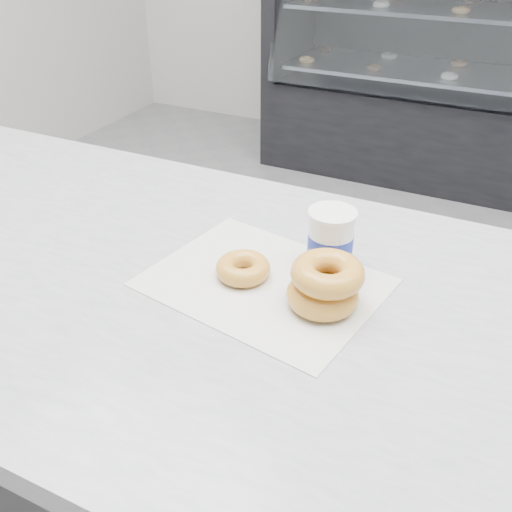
{
  "coord_description": "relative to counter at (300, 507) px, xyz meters",
  "views": [
    {
      "loc": [
        0.2,
        -1.21,
        1.4
      ],
      "look_at": [
        -0.12,
        -0.55,
        0.94
      ],
      "focal_mm": 40.0,
      "sensor_mm": 36.0,
      "label": 1
    }
  ],
  "objects": [
    {
      "name": "ground",
      "position": [
        0.0,
        0.6,
        -0.45
      ],
      "size": [
        5.0,
        5.0,
        0.0
      ],
      "primitive_type": "plane",
      "color": "gray",
      "rests_on": "ground"
    },
    {
      "name": "counter",
      "position": [
        0.0,
        0.0,
        0.0
      ],
      "size": [
        3.06,
        0.76,
        0.9
      ],
      "color": "#333335",
      "rests_on": "ground"
    },
    {
      "name": "display_case",
      "position": [
        0.0,
        2.72,
        0.04
      ],
      "size": [
        2.4,
        0.74,
        1.25
      ],
      "color": "black",
      "rests_on": "ground"
    },
    {
      "name": "wax_paper",
      "position": [
        -0.1,
        0.04,
        0.45
      ],
      "size": [
        0.38,
        0.31,
        0.0
      ],
      "primitive_type": "cube",
      "rotation": [
        0.0,
        0.0,
        -0.17
      ],
      "color": "silver",
      "rests_on": "counter"
    },
    {
      "name": "donut_single",
      "position": [
        -0.13,
        0.04,
        0.46
      ],
      "size": [
        0.1,
        0.1,
        0.03
      ],
      "primitive_type": "torus",
      "rotation": [
        0.0,
        0.0,
        -0.13
      ],
      "color": "gold",
      "rests_on": "wax_paper"
    },
    {
      "name": "donut_stack",
      "position": [
        0.01,
        0.02,
        0.49
      ],
      "size": [
        0.15,
        0.15,
        0.07
      ],
      "color": "gold",
      "rests_on": "wax_paper"
    },
    {
      "name": "coffee_cup",
      "position": [
        -0.02,
        0.12,
        0.5
      ],
      "size": [
        0.09,
        0.09,
        0.1
      ],
      "rotation": [
        0.0,
        0.0,
        -0.23
      ],
      "color": "white",
      "rests_on": "counter"
    }
  ]
}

